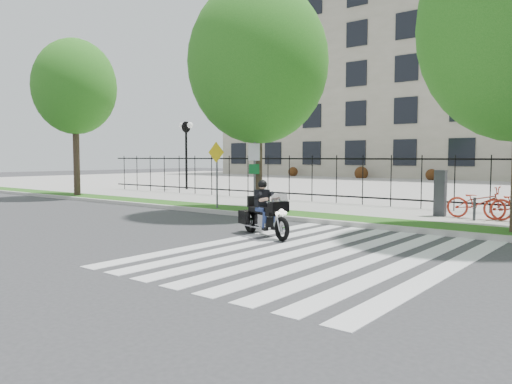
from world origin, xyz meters
The scene contains 13 objects.
ground centered at (0.00, 0.00, 0.00)m, with size 120.00×120.00×0.00m, color #323234.
curb centered at (0.00, 4.10, 0.07)m, with size 60.00×0.20×0.15m, color #AAA8A0.
grass_verge centered at (0.00, 4.95, 0.07)m, with size 60.00×1.50×0.15m, color #1A4912.
sidewalk centered at (0.00, 7.45, 0.07)m, with size 60.00×3.50×0.15m, color #9F9C95.
plaza centered at (0.00, 25.00, 0.05)m, with size 80.00×34.00×0.10m, color #9F9C95.
crosswalk_stripes centered at (4.83, 0.00, 0.01)m, with size 5.70×8.00×0.01m, color silver, non-canonical shape.
iron_fence centered at (0.00, 9.20, 1.15)m, with size 30.00×0.06×2.00m, color black, non-canonical shape.
lamp_post_left centered at (-12.00, 12.00, 3.21)m, with size 1.06×0.70×4.25m.
street_tree_0 centered at (-12.59, 4.95, 5.59)m, with size 4.15×4.15×7.84m.
street_tree_1 centered at (-0.83, 4.95, 5.42)m, with size 5.00×5.00×8.15m.
sign_pole_regulatory centered at (-0.69, 4.58, 1.74)m, with size 0.50×0.09×2.50m.
sign_pole_warning centered at (-2.52, 4.58, 1.74)m, with size 0.78×0.09×2.49m.
motorcycle_rider centered at (2.46, 1.10, 0.59)m, with size 2.16×1.20×1.78m.
Camera 1 is at (10.36, -9.16, 2.07)m, focal length 35.00 mm.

